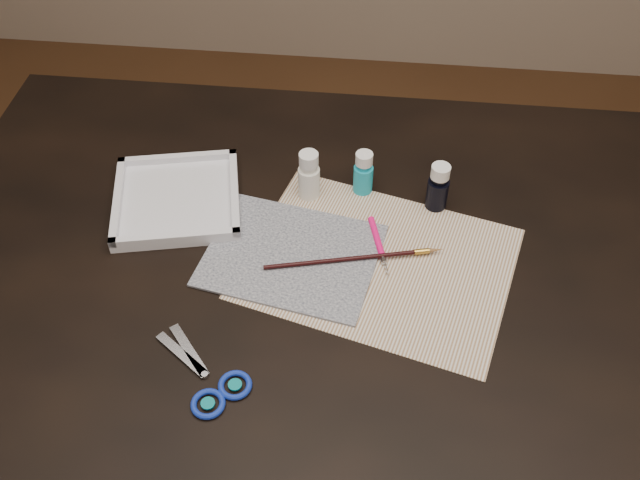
# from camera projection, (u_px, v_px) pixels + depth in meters

# --- Properties ---
(ground) EXTENTS (3.50, 3.50, 0.02)m
(ground) POSITION_uv_depth(u_px,v_px,m) (320.00, 476.00, 1.67)
(ground) COLOR #422614
(ground) RESTS_ON ground
(table) EXTENTS (1.30, 0.90, 0.75)m
(table) POSITION_uv_depth(u_px,v_px,m) (320.00, 389.00, 1.39)
(table) COLOR black
(table) RESTS_ON ground
(paper) EXTENTS (0.47, 0.40, 0.00)m
(paper) POSITION_uv_depth(u_px,v_px,m) (379.00, 263.00, 1.11)
(paper) COLOR silver
(paper) RESTS_ON table
(canvas) EXTENTS (0.30, 0.26, 0.00)m
(canvas) POSITION_uv_depth(u_px,v_px,m) (292.00, 255.00, 1.12)
(canvas) COLOR black
(canvas) RESTS_ON paper
(paint_bottle_white) EXTENTS (0.05, 0.05, 0.09)m
(paint_bottle_white) POSITION_uv_depth(u_px,v_px,m) (309.00, 175.00, 1.19)
(paint_bottle_white) COLOR white
(paint_bottle_white) RESTS_ON table
(paint_bottle_cyan) EXTENTS (0.04, 0.04, 0.08)m
(paint_bottle_cyan) POSITION_uv_depth(u_px,v_px,m) (363.00, 173.00, 1.20)
(paint_bottle_cyan) COLOR #18A5C2
(paint_bottle_cyan) RESTS_ON table
(paint_bottle_navy) EXTENTS (0.05, 0.05, 0.09)m
(paint_bottle_navy) POSITION_uv_depth(u_px,v_px,m) (438.00, 187.00, 1.17)
(paint_bottle_navy) COLOR black
(paint_bottle_navy) RESTS_ON table
(paintbrush) EXTENTS (0.28, 0.08, 0.01)m
(paintbrush) POSITION_uv_depth(u_px,v_px,m) (355.00, 258.00, 1.11)
(paintbrush) COLOR black
(paintbrush) RESTS_ON canvas
(craft_knife) EXTENTS (0.04, 0.13, 0.01)m
(craft_knife) POSITION_uv_depth(u_px,v_px,m) (379.00, 247.00, 1.13)
(craft_knife) COLOR #FA0E71
(craft_knife) RESTS_ON paper
(scissors) EXTENTS (0.20, 0.18, 0.01)m
(scissors) POSITION_uv_depth(u_px,v_px,m) (194.00, 370.00, 0.97)
(scissors) COLOR silver
(scissors) RESTS_ON table
(palette_tray) EXTENTS (0.25, 0.25, 0.02)m
(palette_tray) POSITION_uv_depth(u_px,v_px,m) (177.00, 198.00, 1.20)
(palette_tray) COLOR silver
(palette_tray) RESTS_ON table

